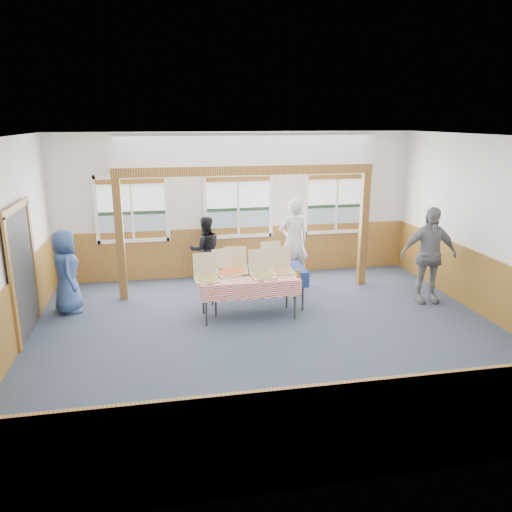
% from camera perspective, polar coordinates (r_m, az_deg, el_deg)
% --- Properties ---
extents(floor, '(8.00, 8.00, 0.00)m').
position_cam_1_polar(floor, '(8.34, 1.81, -9.12)').
color(floor, '#2C3348').
rests_on(floor, ground).
extents(ceiling, '(8.00, 8.00, 0.00)m').
position_cam_1_polar(ceiling, '(7.59, 2.02, 13.43)').
color(ceiling, white).
rests_on(ceiling, wall_back).
extents(wall_back, '(8.00, 0.00, 8.00)m').
position_cam_1_polar(wall_back, '(11.18, -2.09, 5.82)').
color(wall_back, silver).
rests_on(wall_back, floor).
extents(wall_front, '(8.00, 0.00, 8.00)m').
position_cam_1_polar(wall_front, '(4.64, 11.66, -8.57)').
color(wall_front, silver).
rests_on(wall_front, floor).
extents(wall_right, '(0.00, 8.00, 8.00)m').
position_cam_1_polar(wall_right, '(9.52, 26.12, 2.55)').
color(wall_right, silver).
rests_on(wall_right, floor).
extents(wainscot_back, '(7.98, 0.05, 1.10)m').
position_cam_1_polar(wainscot_back, '(11.38, -2.02, 0.58)').
color(wainscot_back, brown).
rests_on(wainscot_back, floor).
extents(wainscot_front, '(7.98, 0.05, 1.10)m').
position_cam_1_polar(wainscot_front, '(5.17, 10.89, -19.16)').
color(wainscot_front, brown).
rests_on(wainscot_front, floor).
extents(wainscot_left, '(0.05, 6.98, 1.10)m').
position_cam_1_polar(wainscot_left, '(8.27, -26.35, -6.89)').
color(wainscot_left, brown).
rests_on(wainscot_left, floor).
extents(wainscot_right, '(0.05, 6.98, 1.10)m').
position_cam_1_polar(wainscot_right, '(9.76, 25.28, -3.46)').
color(wainscot_right, brown).
rests_on(wainscot_right, floor).
extents(cased_opening, '(0.06, 1.30, 2.10)m').
position_cam_1_polar(cased_opening, '(8.93, -25.19, -1.76)').
color(cased_opening, '#2D2D2D').
rests_on(cased_opening, wall_left).
extents(window_left, '(1.56, 0.10, 1.46)m').
position_cam_1_polar(window_left, '(11.01, -14.03, 5.64)').
color(window_left, white).
rests_on(window_left, wall_back).
extents(window_mid, '(1.56, 0.10, 1.46)m').
position_cam_1_polar(window_mid, '(11.13, -2.06, 6.18)').
color(window_mid, white).
rests_on(window_mid, wall_back).
extents(window_right, '(1.56, 0.10, 1.46)m').
position_cam_1_polar(window_right, '(11.70, 9.20, 6.45)').
color(window_right, white).
rests_on(window_right, wall_back).
extents(post_left, '(0.15, 0.15, 2.40)m').
position_cam_1_polar(post_left, '(9.99, -15.29, 1.77)').
color(post_left, '#573113').
rests_on(post_left, floor).
extents(post_right, '(0.15, 0.15, 2.40)m').
position_cam_1_polar(post_right, '(10.80, 12.18, 2.98)').
color(post_right, '#573113').
rests_on(post_right, floor).
extents(cross_beam, '(5.15, 0.18, 0.18)m').
position_cam_1_polar(cross_beam, '(9.89, -1.05, 9.77)').
color(cross_beam, '#573113').
rests_on(cross_beam, post_left).
extents(table_left, '(1.97, 1.54, 0.76)m').
position_cam_1_polar(table_left, '(9.30, 0.08, -1.86)').
color(table_left, '#2D2D2D').
rests_on(table_left, floor).
extents(table_right, '(1.85, 1.02, 0.76)m').
position_cam_1_polar(table_right, '(8.88, -0.89, -2.73)').
color(table_right, '#2D2D2D').
rests_on(table_right, floor).
extents(pizza_box_a, '(0.43, 0.51, 0.43)m').
position_cam_1_polar(pizza_box_a, '(9.10, -2.24, -1.45)').
color(pizza_box_a, beige).
rests_on(pizza_box_a, table_left).
extents(pizza_box_b, '(0.40, 0.48, 0.43)m').
position_cam_1_polar(pizza_box_b, '(9.49, 1.97, -0.74)').
color(pizza_box_b, beige).
rests_on(pizza_box_b, table_left).
extents(pizza_box_c, '(0.42, 0.51, 0.44)m').
position_cam_1_polar(pizza_box_c, '(8.65, -5.69, -2.41)').
color(pizza_box_c, beige).
rests_on(pizza_box_c, table_right).
extents(pizza_box_d, '(0.49, 0.55, 0.43)m').
position_cam_1_polar(pizza_box_d, '(8.97, -3.37, -1.72)').
color(pizza_box_d, beige).
rests_on(pizza_box_d, table_right).
extents(pizza_box_e, '(0.45, 0.53, 0.45)m').
position_cam_1_polar(pizza_box_e, '(8.81, 0.78, -1.99)').
color(pizza_box_e, beige).
rests_on(pizza_box_e, table_right).
extents(pizza_box_f, '(0.40, 0.49, 0.43)m').
position_cam_1_polar(pizza_box_f, '(9.10, 2.98, -1.45)').
color(pizza_box_f, beige).
rests_on(pizza_box_f, table_right).
extents(veggie_tray, '(0.39, 0.39, 0.09)m').
position_cam_1_polar(veggie_tray, '(9.17, -4.52, -1.59)').
color(veggie_tray, black).
rests_on(veggie_tray, table_left).
extents(drink_glass, '(0.07, 0.07, 0.15)m').
position_cam_1_polar(drink_glass, '(8.79, 4.86, -2.05)').
color(drink_glass, '#986519').
rests_on(drink_glass, table_right).
extents(woman_white, '(0.76, 0.58, 1.87)m').
position_cam_1_polar(woman_white, '(10.62, 4.30, 1.62)').
color(woman_white, silver).
rests_on(woman_white, floor).
extents(woman_black, '(0.76, 0.62, 1.45)m').
position_cam_1_polar(woman_black, '(10.88, -5.81, 0.76)').
color(woman_black, black).
rests_on(woman_black, floor).
extents(man_blue, '(0.66, 0.86, 1.55)m').
position_cam_1_polar(man_blue, '(9.72, -20.88, -1.67)').
color(man_blue, '#354F86').
rests_on(man_blue, floor).
extents(person_grey, '(1.14, 0.58, 1.87)m').
position_cam_1_polar(person_grey, '(10.12, 19.10, 0.10)').
color(person_grey, slate).
rests_on(person_grey, floor).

